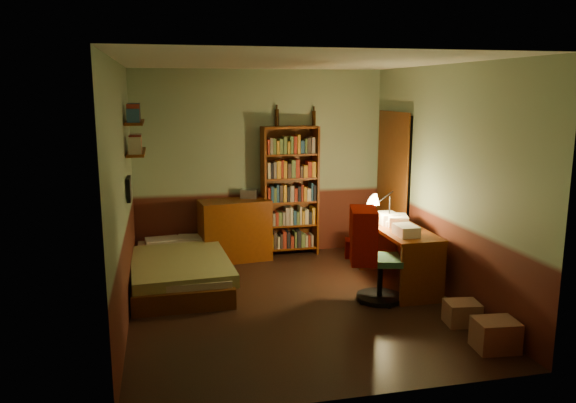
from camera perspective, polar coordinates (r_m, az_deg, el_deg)
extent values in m
cube|color=black|center=(6.32, 0.51, -10.35)|extent=(3.50, 4.00, 0.02)
cube|color=silver|center=(5.88, 0.56, 14.09)|extent=(3.50, 4.00, 0.02)
cube|color=gray|center=(7.91, -2.84, 3.86)|extent=(3.50, 0.02, 2.60)
cube|color=gray|center=(5.82, -16.57, 0.71)|extent=(0.02, 4.00, 2.60)
cube|color=gray|center=(6.59, 15.60, 1.95)|extent=(0.02, 4.00, 2.60)
cube|color=gray|center=(4.08, 7.08, -3.31)|extent=(3.50, 0.02, 2.60)
cube|color=black|center=(7.78, 10.70, 1.31)|extent=(0.06, 0.90, 2.00)
cube|color=#4A230B|center=(7.76, 10.46, 1.30)|extent=(0.02, 0.98, 2.08)
cube|color=#748A55|center=(6.99, -10.94, -5.75)|extent=(1.09, 2.02, 0.60)
cube|color=#5C280A|center=(7.78, -5.42, -2.91)|extent=(1.00, 0.59, 0.84)
cube|color=#B2B2B7|center=(7.83, -3.96, 0.81)|extent=(0.27, 0.24, 0.12)
cube|color=#5C280A|center=(7.90, 0.20, 1.02)|extent=(0.80, 0.30, 1.83)
cylinder|color=black|center=(7.85, -1.15, 8.52)|extent=(0.07, 0.07, 0.23)
cylinder|color=black|center=(7.97, 2.64, 8.46)|extent=(0.06, 0.06, 0.21)
cube|color=#5C280A|center=(6.89, 11.19, -5.52)|extent=(0.55, 1.33, 0.71)
cube|color=silver|center=(6.90, 11.05, -1.90)|extent=(0.31, 0.37, 0.13)
cone|color=black|center=(6.90, 10.29, -0.10)|extent=(0.20, 0.20, 0.54)
cube|color=#2F5E43|center=(6.32, 9.41, -5.40)|extent=(0.63, 0.58, 1.05)
cube|color=#A50E00|center=(6.25, 6.63, 2.23)|extent=(0.30, 0.52, 0.59)
cube|color=#5C280A|center=(6.86, -15.16, 4.86)|extent=(0.20, 0.90, 0.03)
cube|color=#5C280A|center=(6.83, -15.31, 7.77)|extent=(0.20, 0.90, 0.03)
cube|color=black|center=(6.42, -15.87, 1.24)|extent=(0.04, 0.32, 0.26)
cube|color=#855A45|center=(5.55, 20.33, -12.59)|extent=(0.40, 0.33, 0.28)
cube|color=#855A45|center=(6.02, 17.26, -10.76)|extent=(0.36, 0.31, 0.23)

